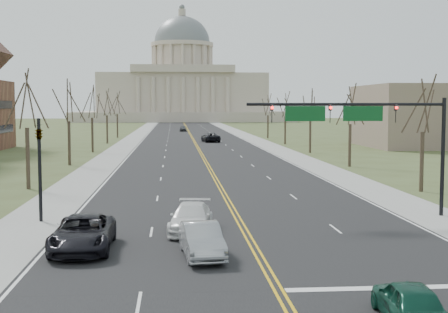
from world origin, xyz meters
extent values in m
plane|color=#424B25|center=(0.00, 0.00, 0.00)|extent=(600.00, 600.00, 0.00)
cube|color=black|center=(0.00, 110.00, 0.01)|extent=(20.00, 380.00, 0.01)
cube|color=black|center=(0.00, 6.00, 0.01)|extent=(120.00, 14.00, 0.01)
cube|color=gray|center=(-12.00, 110.00, 0.01)|extent=(4.00, 380.00, 0.03)
cube|color=gray|center=(12.00, 110.00, 0.01)|extent=(4.00, 380.00, 0.03)
cube|color=gold|center=(0.00, 110.00, 0.01)|extent=(0.42, 380.00, 0.01)
cube|color=silver|center=(-9.80, 110.00, 0.01)|extent=(0.15, 380.00, 0.01)
cube|color=silver|center=(9.80, 110.00, 0.01)|extent=(0.15, 380.00, 0.01)
cube|color=silver|center=(5.00, -1.00, 0.01)|extent=(9.50, 0.50, 0.01)
cube|color=#BCAD9C|center=(0.00, 250.00, 2.00)|extent=(90.00, 60.00, 4.00)
cube|color=#BCAD9C|center=(0.00, 250.00, 12.00)|extent=(70.00, 40.00, 16.00)
cube|color=#BCAD9C|center=(0.00, 229.50, 21.50)|extent=(42.00, 3.00, 3.00)
cylinder|color=#BCAD9C|center=(0.00, 250.00, 26.00)|extent=(24.00, 24.00, 12.00)
cylinder|color=#BCAD9C|center=(0.00, 250.00, 32.80)|extent=(27.00, 27.00, 1.60)
ellipsoid|color=slate|center=(0.00, 250.00, 33.60)|extent=(24.00, 24.00, 22.80)
cylinder|color=#BCAD9C|center=(0.00, 250.00, 46.50)|extent=(3.20, 3.20, 3.00)
sphere|color=slate|center=(0.00, 250.00, 48.80)|extent=(2.40, 2.40, 2.40)
cylinder|color=black|center=(12.50, 13.50, 3.60)|extent=(0.24, 0.24, 7.20)
cylinder|color=black|center=(6.50, 13.50, 6.80)|extent=(12.00, 0.18, 0.18)
imported|color=black|center=(9.50, 13.50, 6.25)|extent=(0.35, 0.40, 1.10)
sphere|color=#FF0C0C|center=(9.50, 13.35, 6.60)|extent=(0.18, 0.18, 0.18)
imported|color=black|center=(5.50, 13.50, 6.25)|extent=(0.35, 0.40, 1.10)
sphere|color=#FF0C0C|center=(5.50, 13.35, 6.60)|extent=(0.18, 0.18, 0.18)
imported|color=black|center=(2.00, 13.50, 6.25)|extent=(0.35, 0.40, 1.10)
sphere|color=#FF0C0C|center=(2.00, 13.35, 6.60)|extent=(0.18, 0.18, 0.18)
cube|color=#0C4C1E|center=(7.50, 13.50, 6.25)|extent=(2.40, 0.12, 0.90)
cube|color=#0C4C1E|center=(4.00, 13.50, 6.25)|extent=(2.40, 0.12, 0.90)
cylinder|color=black|center=(-11.50, 13.50, 3.00)|extent=(0.20, 0.20, 6.00)
imported|color=black|center=(-11.50, 13.50, 5.20)|extent=(0.32, 0.36, 0.99)
cylinder|color=#322B1E|center=(15.50, 24.00, 2.34)|extent=(0.32, 0.32, 4.68)
cylinder|color=#322B1E|center=(-15.50, 28.00, 2.48)|extent=(0.32, 0.32, 4.95)
cylinder|color=#322B1E|center=(15.50, 44.00, 2.34)|extent=(0.32, 0.32, 4.68)
cylinder|color=#322B1E|center=(-15.50, 48.00, 2.48)|extent=(0.32, 0.32, 4.95)
cylinder|color=#322B1E|center=(15.50, 64.00, 2.34)|extent=(0.32, 0.32, 4.68)
cylinder|color=#322B1E|center=(-15.50, 68.00, 2.48)|extent=(0.32, 0.32, 4.95)
cylinder|color=#322B1E|center=(15.50, 84.00, 2.34)|extent=(0.32, 0.32, 4.68)
cylinder|color=#322B1E|center=(-15.50, 88.00, 2.48)|extent=(0.32, 0.32, 4.95)
cylinder|color=#322B1E|center=(15.50, 104.00, 2.34)|extent=(0.32, 0.32, 4.68)
cylinder|color=#322B1E|center=(-15.50, 108.00, 2.48)|extent=(0.32, 0.32, 4.95)
cube|color=black|center=(-29.45, 74.00, 3.15)|extent=(0.10, 9.80, 1.20)
cube|color=black|center=(-29.45, 74.00, 6.83)|extent=(0.10, 9.80, 1.20)
cube|color=#7C6E58|center=(40.00, 76.00, 5.00)|extent=(25.00, 20.00, 10.00)
imported|color=#0E3F2F|center=(3.46, -4.64, 0.70)|extent=(1.89, 4.11, 1.37)
imported|color=#999CA0|center=(-2.57, 4.30, 0.77)|extent=(2.05, 4.71, 1.51)
imported|color=black|center=(-8.01, 5.96, 0.82)|extent=(2.73, 5.83, 1.61)
imported|color=white|center=(-2.89, 9.80, 0.76)|extent=(2.70, 5.37, 1.50)
imported|color=black|center=(2.94, 91.23, 0.85)|extent=(3.52, 6.33, 1.67)
imported|color=#46494D|center=(-1.41, 138.28, 0.76)|extent=(1.81, 4.41, 1.50)
camera|label=1|loc=(-3.76, -22.98, 6.75)|focal=50.00mm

